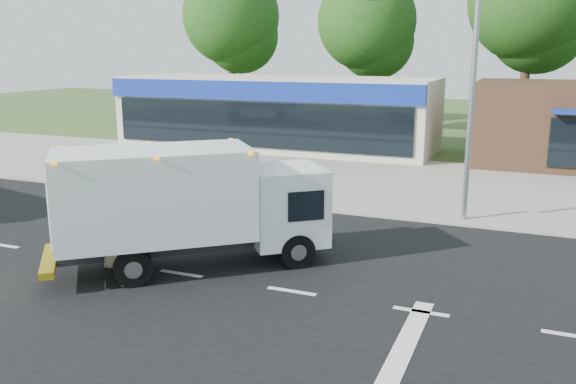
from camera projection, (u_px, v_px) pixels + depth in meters
name	position (u px, v px, depth m)	size (l,w,h in m)	color
ground	(292.00, 292.00, 14.21)	(120.00, 120.00, 0.00)	#385123
road_asphalt	(292.00, 292.00, 14.21)	(60.00, 14.00, 0.02)	black
sidewalk	(378.00, 207.00, 21.58)	(60.00, 2.40, 0.12)	gray
parking_apron	(411.00, 178.00, 26.81)	(60.00, 9.00, 0.02)	gray
lane_markings	(328.00, 324.00, 12.49)	(55.20, 7.00, 0.01)	silver
ems_box_truck	(186.00, 199.00, 15.43)	(6.85, 6.20, 3.14)	black
emergency_worker	(116.00, 247.00, 14.40)	(0.78, 0.64, 1.96)	tan
retail_strip_mall	(277.00, 112.00, 35.03)	(18.00, 6.20, 4.00)	beige
traffic_signal_pole	(452.00, 69.00, 19.06)	(3.51, 0.25, 8.00)	gray
background_trees	(447.00, 19.00, 38.20)	(36.77, 7.39, 12.10)	#332114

